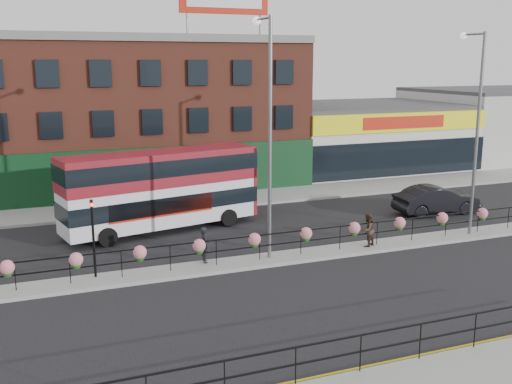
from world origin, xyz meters
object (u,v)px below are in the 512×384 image
object	(u,v)px
car	(437,200)
double_decker_bus	(162,182)
pedestrian_a	(205,245)
lamp_column_west	(268,117)
pedestrian_b	(368,230)
lamp_column_east	(475,116)

from	to	relation	value
car	double_decker_bus	bearing A→B (deg)	85.34
pedestrian_a	lamp_column_west	size ratio (longest dim) A/B	0.15
car	lamp_column_west	world-z (taller)	lamp_column_west
pedestrian_a	lamp_column_west	distance (m)	6.11
car	lamp_column_west	distance (m)	14.05
pedestrian_b	lamp_column_west	distance (m)	7.31
pedestrian_b	lamp_column_west	bearing A→B (deg)	-30.44
pedestrian_b	car	bearing A→B (deg)	-174.21
lamp_column_west	lamp_column_east	bearing A→B (deg)	-1.46
lamp_column_west	lamp_column_east	world-z (taller)	lamp_column_west
pedestrian_b	lamp_column_east	distance (m)	7.84
double_decker_bus	pedestrian_a	xyz separation A→B (m)	(0.44, -6.16, -1.63)
double_decker_bus	car	distance (m)	15.89
pedestrian_b	pedestrian_a	bearing A→B (deg)	-29.29
lamp_column_west	car	bearing A→B (deg)	17.86
lamp_column_east	pedestrian_a	bearing A→B (deg)	178.39
car	pedestrian_a	xyz separation A→B (m)	(-15.18, -3.85, 0.12)
lamp_column_west	lamp_column_east	distance (m)	10.89
car	pedestrian_b	xyz separation A→B (m)	(-7.38, -4.42, 0.13)
double_decker_bus	lamp_column_east	distance (m)	16.02
lamp_column_east	double_decker_bus	bearing A→B (deg)	155.26
double_decker_bus	car	xyz separation A→B (m)	(15.63, -2.30, -1.75)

